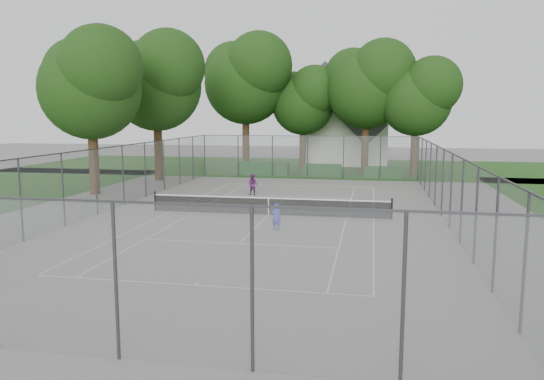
% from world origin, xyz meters
% --- Properties ---
extents(ground, '(120.00, 120.00, 0.00)m').
position_xyz_m(ground, '(0.00, 0.00, 0.00)').
color(ground, slate).
rests_on(ground, ground).
extents(grass_far, '(60.00, 20.00, 0.00)m').
position_xyz_m(grass_far, '(0.00, 26.00, 0.00)').
color(grass_far, '#1B4614').
rests_on(grass_far, ground).
extents(court_markings, '(11.03, 23.83, 0.01)m').
position_xyz_m(court_markings, '(0.00, 0.00, 0.01)').
color(court_markings, silver).
rests_on(court_markings, ground).
extents(tennis_net, '(12.87, 0.10, 1.10)m').
position_xyz_m(tennis_net, '(0.00, 0.00, 0.51)').
color(tennis_net, black).
rests_on(tennis_net, ground).
extents(perimeter_fence, '(18.08, 34.08, 3.52)m').
position_xyz_m(perimeter_fence, '(0.00, 0.00, 1.81)').
color(perimeter_fence, '#38383D').
rests_on(perimeter_fence, ground).
extents(tree_far_left, '(8.96, 8.18, 12.88)m').
position_xyz_m(tree_far_left, '(-6.60, 22.78, 8.86)').
color(tree_far_left, '#382414').
rests_on(tree_far_left, ground).
extents(tree_far_midleft, '(6.87, 6.27, 9.87)m').
position_xyz_m(tree_far_midleft, '(-1.24, 23.91, 6.78)').
color(tree_far_midleft, '#382414').
rests_on(tree_far_midleft, ground).
extents(tree_far_midright, '(8.26, 7.54, 11.87)m').
position_xyz_m(tree_far_midright, '(4.77, 22.05, 8.16)').
color(tree_far_midright, '#382414').
rests_on(tree_far_midright, ground).
extents(tree_far_right, '(7.07, 6.46, 10.16)m').
position_xyz_m(tree_far_right, '(9.03, 20.67, 6.98)').
color(tree_far_right, '#382414').
rests_on(tree_far_right, ground).
extents(tree_side_back, '(8.21, 7.49, 11.80)m').
position_xyz_m(tree_side_back, '(-11.57, 13.13, 8.11)').
color(tree_side_back, '#382414').
rests_on(tree_side_back, ground).
extents(tree_side_front, '(7.56, 6.91, 10.87)m').
position_xyz_m(tree_side_front, '(-12.75, 5.07, 7.47)').
color(tree_side_front, '#382414').
rests_on(tree_side_front, ground).
extents(hedge_left, '(4.47, 1.34, 1.12)m').
position_xyz_m(hedge_left, '(-4.03, 18.16, 0.56)').
color(hedge_left, '#194F1A').
rests_on(hedge_left, ground).
extents(hedge_mid, '(3.24, 0.93, 1.02)m').
position_xyz_m(hedge_mid, '(1.14, 18.47, 0.51)').
color(hedge_mid, '#194F1A').
rests_on(hedge_mid, ground).
extents(hedge_right, '(3.09, 1.13, 0.93)m').
position_xyz_m(hedge_right, '(6.26, 18.07, 0.46)').
color(hedge_right, '#194F1A').
rests_on(hedge_right, ground).
extents(house, '(8.47, 6.56, 10.54)m').
position_xyz_m(house, '(2.61, 29.88, 4.24)').
color(house, white).
rests_on(house, ground).
extents(girl_player, '(0.51, 0.39, 1.25)m').
position_xyz_m(girl_player, '(1.06, -3.49, 0.62)').
color(girl_player, '#3538C8').
rests_on(girl_player, ground).
extents(woman_player, '(0.77, 0.64, 1.43)m').
position_xyz_m(woman_player, '(-2.31, 6.41, 0.71)').
color(woman_player, '#6A246C').
rests_on(woman_player, ground).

